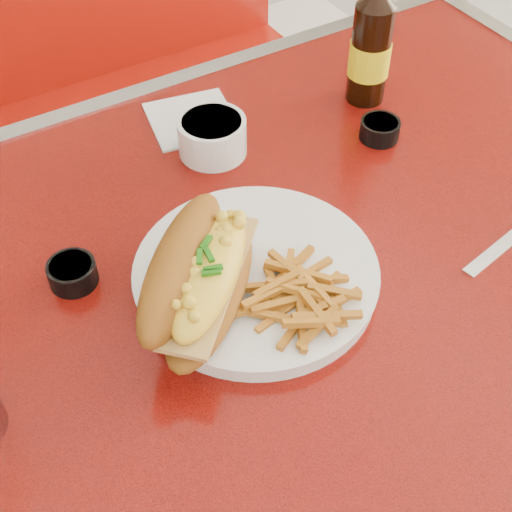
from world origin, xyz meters
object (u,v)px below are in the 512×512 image
beer_bottle (371,45)px  gravy_ramekin (212,135)px  sauce_cup_right (380,129)px  sauce_cup_left (72,272)px  diner_table (267,361)px  mac_hoagie (199,276)px  booth_bench_far (77,189)px  fork (290,293)px  dinner_plate (256,275)px

beer_bottle → gravy_ramekin: bearing=179.1°
sauce_cup_right → sauce_cup_left: bearing=-176.0°
diner_table → mac_hoagie: mac_hoagie is taller
booth_bench_far → gravy_ramekin: 0.78m
booth_bench_far → sauce_cup_left: size_ratio=18.02×
fork → sauce_cup_left: 0.24m
mac_hoagie → sauce_cup_right: mac_hoagie is taller
fork → beer_bottle: beer_bottle is taller
fork → beer_bottle: bearing=-39.3°
mac_hoagie → sauce_cup_left: (-0.10, 0.11, -0.04)m
sauce_cup_left → beer_bottle: 0.50m
fork → sauce_cup_right: (0.26, 0.18, -0.00)m
booth_bench_far → beer_bottle: size_ratio=5.41×
diner_table → dinner_plate: (-0.01, 0.00, 0.17)m
diner_table → gravy_ramekin: gravy_ramekin is taller
sauce_cup_right → diner_table: bearing=-152.3°
mac_hoagie → sauce_cup_right: 0.37m
diner_table → dinner_plate: dinner_plate is taller
diner_table → booth_bench_far: size_ratio=1.03×
gravy_ramekin → sauce_cup_right: size_ratio=1.69×
sauce_cup_left → mac_hoagie: bearing=-48.3°
sauce_cup_right → fork: bearing=-145.2°
fork → sauce_cup_right: bearing=-46.0°
diner_table → beer_bottle: (0.30, 0.22, 0.24)m
diner_table → sauce_cup_right: size_ratio=19.24×
dinner_plate → gravy_ramekin: (0.07, 0.22, 0.02)m
diner_table → booth_bench_far: booth_bench_far is taller
diner_table → beer_bottle: beer_bottle is taller
fork → diner_table: bearing=7.5°
booth_bench_far → beer_bottle: (0.30, -0.59, 0.57)m
diner_table → fork: (-0.00, -0.04, 0.18)m
booth_bench_far → fork: bearing=-90.1°
gravy_ramekin → sauce_cup_right: gravy_ramekin is taller
diner_table → booth_bench_far: (0.00, 0.81, -0.32)m
dinner_plate → fork: bearing=-73.9°
diner_table → fork: fork is taller
sauce_cup_right → beer_bottle: (0.04, 0.08, 0.07)m
dinner_plate → sauce_cup_right: (0.27, 0.13, 0.00)m
dinner_plate → gravy_ramekin: gravy_ramekin is taller
diner_table → beer_bottle: 0.44m
sauce_cup_right → gravy_ramekin: bearing=156.6°
gravy_ramekin → sauce_cup_left: gravy_ramekin is taller
fork → sauce_cup_right: size_ratio=2.57×
mac_hoagie → dinner_plate: bearing=-37.5°
booth_bench_far → gravy_ramekin: (0.05, -0.59, 0.51)m
beer_bottle → sauce_cup_right: bearing=-115.3°
booth_bench_far → beer_bottle: 0.87m
sauce_cup_left → beer_bottle: size_ratio=0.30×
sauce_cup_left → sauce_cup_right: 0.44m
mac_hoagie → fork: mac_hoagie is taller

